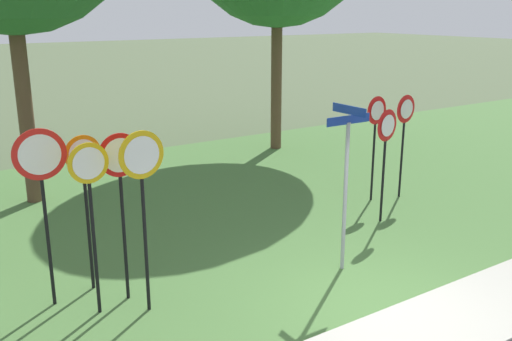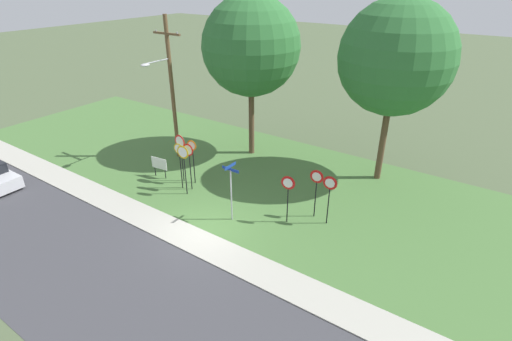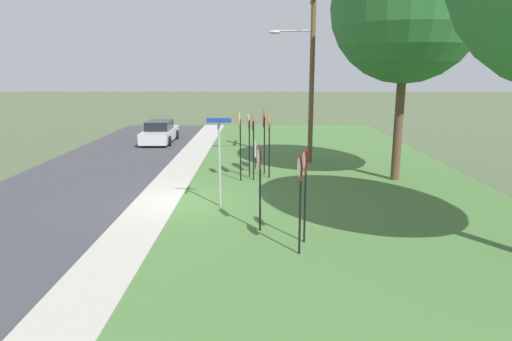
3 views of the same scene
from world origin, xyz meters
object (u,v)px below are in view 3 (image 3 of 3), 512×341
object	(u,v)px
stop_sign_near_left	(253,133)
stop_sign_near_right	(240,131)
stop_sign_far_left	(249,133)
yield_sign_far_left	(305,173)
stop_sign_far_right	(269,134)
parked_hatchback_near	(160,132)
street_name_post	(219,155)
yield_sign_near_right	(300,180)
notice_board	(255,150)
yield_sign_near_left	(259,167)
utility_pole	(309,65)
stop_sign_far_center	(264,127)
oak_tree_left	(407,7)

from	to	relation	value
stop_sign_near_left	stop_sign_near_right	bearing A→B (deg)	-77.10
stop_sign_near_right	stop_sign_far_left	bearing A→B (deg)	146.68
stop_sign_near_right	yield_sign_far_left	distance (m)	7.05
stop_sign_far_right	parked_hatchback_near	bearing A→B (deg)	-149.94
stop_sign_far_right	parked_hatchback_near	xyz separation A→B (m)	(-9.74, -6.76, -1.28)
stop_sign_near_right	street_name_post	xyz separation A→B (m)	(3.55, -0.53, -0.32)
stop_sign_far_left	parked_hatchback_near	distance (m)	11.32
yield_sign_far_left	stop_sign_near_left	bearing A→B (deg)	-173.43
yield_sign_near_right	notice_board	xyz separation A→B (m)	(-10.22, -1.17, -1.09)
yield_sign_near_left	yield_sign_far_left	world-z (taller)	yield_sign_far_left
stop_sign_near_right	parked_hatchback_near	distance (m)	11.75
yield_sign_near_left	street_name_post	distance (m)	2.69
yield_sign_near_left	street_name_post	size ratio (longest dim) A/B	0.84
stop_sign_near_left	utility_pole	size ratio (longest dim) A/B	0.32
stop_sign_far_center	yield_sign_near_left	xyz separation A→B (m)	(7.09, -0.23, -0.24)
stop_sign_near_right	yield_sign_near_right	size ratio (longest dim) A/B	1.12
stop_sign_near_right	yield_sign_near_left	world-z (taller)	stop_sign_near_right
yield_sign_near_right	parked_hatchback_near	world-z (taller)	yield_sign_near_right
stop_sign_near_left	notice_board	world-z (taller)	stop_sign_near_left
stop_sign_far_left	notice_board	distance (m)	2.29
yield_sign_near_left	utility_pole	distance (m)	10.51
yield_sign_near_left	utility_pole	xyz separation A→B (m)	(-9.81, 2.45, 2.87)
stop_sign_far_center	yield_sign_far_left	xyz separation A→B (m)	(7.97, 0.96, -0.20)
yield_sign_far_left	street_name_post	distance (m)	4.08
yield_sign_far_left	yield_sign_near_right	bearing A→B (deg)	-19.81
stop_sign_near_right	yield_sign_near_left	xyz separation A→B (m)	(5.89, 0.77, -0.22)
stop_sign_near_right	yield_sign_near_right	world-z (taller)	stop_sign_near_right
utility_pole	stop_sign_far_left	bearing A→B (deg)	-41.52
street_name_post	oak_tree_left	xyz separation A→B (m)	(-3.77, 7.09, 5.15)
yield_sign_near_left	utility_pole	world-z (taller)	utility_pole
stop_sign_near_right	stop_sign_far_right	size ratio (longest dim) A/B	1.08
yield_sign_far_left	oak_tree_left	world-z (taller)	oak_tree_left
stop_sign_far_center	utility_pole	distance (m)	4.38
yield_sign_near_right	utility_pole	size ratio (longest dim) A/B	0.29
stop_sign_near_right	yield_sign_near_right	xyz separation A→B (m)	(7.55, 1.76, -0.18)
utility_pole	street_name_post	bearing A→B (deg)	-26.73
yield_sign_far_left	street_name_post	world-z (taller)	street_name_post
yield_sign_near_right	yield_sign_near_left	bearing A→B (deg)	-154.65
yield_sign_near_right	stop_sign_far_left	bearing A→B (deg)	-175.70
notice_board	stop_sign_far_right	bearing A→B (deg)	9.32
stop_sign_far_right	stop_sign_far_center	bearing A→B (deg)	-168.68
stop_sign_far_left	parked_hatchback_near	bearing A→B (deg)	-151.06
stop_sign_near_left	yield_sign_near_left	bearing A→B (deg)	1.06
street_name_post	oak_tree_left	distance (m)	9.54
stop_sign_far_center	utility_pole	size ratio (longest dim) A/B	0.33
stop_sign_far_center	parked_hatchback_near	bearing A→B (deg)	-139.58
stop_sign_far_right	street_name_post	xyz separation A→B (m)	(4.05, -1.74, -0.10)
yield_sign_near_left	street_name_post	world-z (taller)	street_name_post
yield_sign_near_right	yield_sign_far_left	size ratio (longest dim) A/B	1.00
yield_sign_near_right	street_name_post	size ratio (longest dim) A/B	0.86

